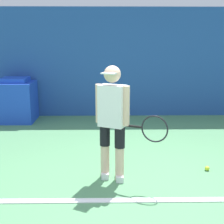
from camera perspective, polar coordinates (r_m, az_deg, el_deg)
ground_plane at (r=4.12m, az=4.63°, el=-13.90°), size 24.00×24.00×0.00m
back_wall at (r=7.67m, az=1.96°, el=8.95°), size 24.00×0.10×2.61m
court_baseline at (r=3.86m, az=5.05°, el=-15.78°), size 21.60×0.10×0.01m
tennis_player at (r=4.11m, az=0.26°, el=-1.19°), size 0.91×0.51×1.55m
tennis_ball at (r=4.83m, az=17.00°, el=-9.82°), size 0.07×0.07×0.07m
covered_chair at (r=7.56m, az=-17.13°, el=2.02°), size 0.85×0.82×1.01m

